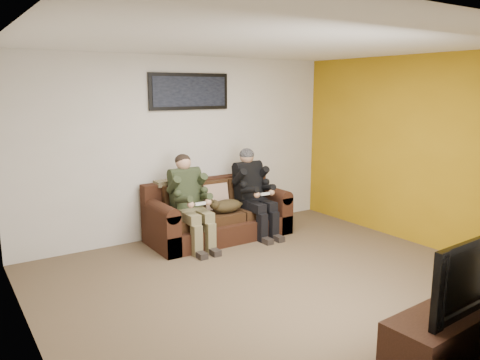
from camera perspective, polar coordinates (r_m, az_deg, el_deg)
floor at (r=5.38m, az=4.52°, el=-12.41°), size 5.00×5.00×0.00m
ceiling at (r=4.96m, az=5.00°, el=16.35°), size 5.00×5.00×0.00m
wall_back at (r=6.90m, az=-6.85°, el=4.00°), size 5.00×0.00×5.00m
wall_left at (r=4.01m, az=-24.70°, el=-2.07°), size 0.00×4.50×4.50m
wall_right at (r=6.82m, az=21.57°, el=3.22°), size 0.00×4.50×4.50m
accent_wall_right at (r=6.82m, az=21.52°, el=3.22°), size 0.00×4.50×4.50m
sofa at (r=6.86m, az=-2.87°, el=-4.37°), size 2.04×0.88×0.84m
throw_pillow at (r=6.82m, az=-3.05°, el=-2.04°), size 0.39×0.19×0.39m
throw_blanket at (r=6.68m, az=-8.59°, el=-0.31°), size 0.42×0.20×0.07m
person_left at (r=6.38m, az=-6.19°, el=-2.02°), size 0.51×0.87×1.26m
person_right at (r=6.90m, az=1.57°, el=-0.91°), size 0.51×0.86×1.27m
cat at (r=6.63m, az=-1.74°, el=-3.17°), size 0.66×0.26×0.24m
framed_poster at (r=6.86m, az=-6.17°, el=10.68°), size 1.25×0.05×0.52m
tv_stand at (r=4.30m, az=24.60°, el=-16.60°), size 1.40×0.52×0.43m
television at (r=4.09m, az=25.19°, el=-10.14°), size 1.05×0.19×0.60m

